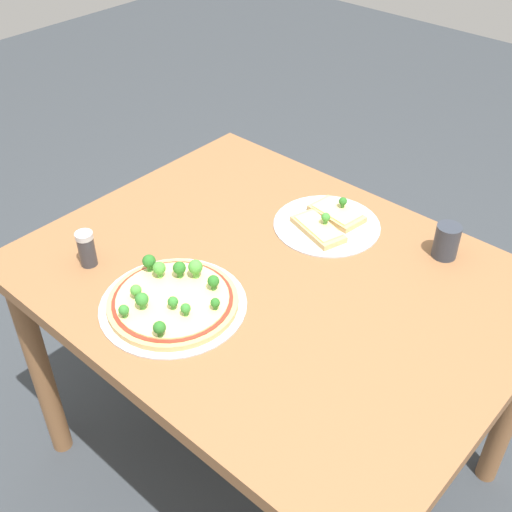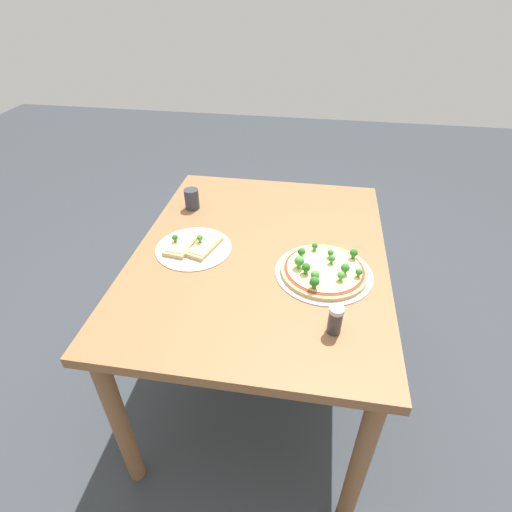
{
  "view_description": "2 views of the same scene",
  "coord_description": "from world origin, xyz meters",
  "px_view_note": "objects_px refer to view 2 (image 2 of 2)",
  "views": [
    {
      "loc": [
        -0.76,
        0.91,
        1.74
      ],
      "look_at": [
        0.06,
        -0.01,
        0.77
      ],
      "focal_mm": 45.0,
      "sensor_mm": 36.0,
      "label": 1
    },
    {
      "loc": [
        1.2,
        0.18,
        1.62
      ],
      "look_at": [
        0.06,
        -0.01,
        0.77
      ],
      "focal_mm": 28.0,
      "sensor_mm": 36.0,
      "label": 2
    }
  ],
  "objects_px": {
    "pizza_tray_whole": "(324,270)",
    "drinking_cup": "(192,199)",
    "dining_table": "(260,271)",
    "condiment_shaker": "(335,320)",
    "pizza_tray_slice": "(193,246)"
  },
  "relations": [
    {
      "from": "condiment_shaker",
      "to": "pizza_tray_whole",
      "type": "bearing_deg",
      "value": -172.25
    },
    {
      "from": "pizza_tray_slice",
      "to": "condiment_shaker",
      "type": "distance_m",
      "value": 0.62
    },
    {
      "from": "pizza_tray_slice",
      "to": "drinking_cup",
      "type": "height_order",
      "value": "drinking_cup"
    },
    {
      "from": "drinking_cup",
      "to": "condiment_shaker",
      "type": "distance_m",
      "value": 0.88
    },
    {
      "from": "pizza_tray_whole",
      "to": "drinking_cup",
      "type": "bearing_deg",
      "value": -122.6
    },
    {
      "from": "pizza_tray_slice",
      "to": "drinking_cup",
      "type": "relative_size",
      "value": 3.2
    },
    {
      "from": "dining_table",
      "to": "drinking_cup",
      "type": "distance_m",
      "value": 0.46
    },
    {
      "from": "dining_table",
      "to": "condiment_shaker",
      "type": "height_order",
      "value": "condiment_shaker"
    },
    {
      "from": "pizza_tray_whole",
      "to": "drinking_cup",
      "type": "distance_m",
      "value": 0.68
    },
    {
      "from": "drinking_cup",
      "to": "condiment_shaker",
      "type": "height_order",
      "value": "condiment_shaker"
    },
    {
      "from": "dining_table",
      "to": "pizza_tray_slice",
      "type": "distance_m",
      "value": 0.27
    },
    {
      "from": "pizza_tray_whole",
      "to": "condiment_shaker",
      "type": "relative_size",
      "value": 3.62
    },
    {
      "from": "dining_table",
      "to": "pizza_tray_whole",
      "type": "height_order",
      "value": "pizza_tray_whole"
    },
    {
      "from": "pizza_tray_whole",
      "to": "pizza_tray_slice",
      "type": "xyz_separation_m",
      "value": [
        -0.07,
        -0.49,
        -0.01
      ]
    },
    {
      "from": "dining_table",
      "to": "drinking_cup",
      "type": "xyz_separation_m",
      "value": [
        -0.27,
        -0.34,
        0.14
      ]
    }
  ]
}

